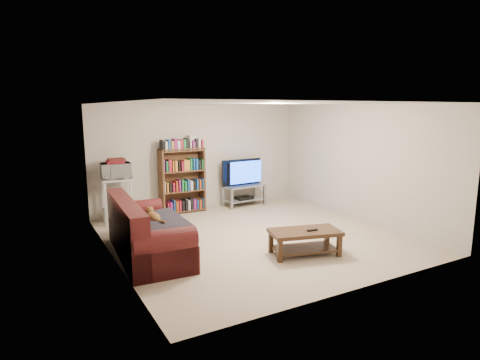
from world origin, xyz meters
TOP-DOWN VIEW (x-y plane):
  - floor at (0.00, 0.00)m, footprint 5.00×5.00m
  - ceiling at (0.00, 0.00)m, footprint 5.00×5.00m
  - wall_back at (0.00, 2.50)m, footprint 5.00×0.00m
  - wall_front at (0.00, -2.50)m, footprint 5.00×0.00m
  - wall_left at (-2.50, 0.00)m, footprint 0.00×5.00m
  - wall_right at (2.50, 0.00)m, footprint 0.00×5.00m
  - sofa at (-2.06, 0.03)m, footprint 1.06×2.22m
  - blanket at (-1.88, -0.13)m, footprint 0.87×1.11m
  - cat at (-1.87, 0.07)m, footprint 0.27×0.60m
  - coffee_table at (0.22, -1.16)m, footprint 1.22×0.83m
  - remote at (0.30, -1.24)m, footprint 0.19×0.07m
  - tv_stand at (1.00, 2.18)m, footprint 1.03×0.53m
  - television at (1.00, 2.18)m, footprint 1.08×0.22m
  - dvd_player at (1.00, 2.18)m, footprint 0.42×0.31m
  - bookshelf at (-0.52, 2.30)m, footprint 1.01×0.32m
  - shelf_clutter at (-0.42, 2.31)m, footprint 0.74×0.23m
  - microwave_stand at (-1.99, 2.13)m, footprint 0.60×0.46m
  - microwave at (-1.99, 2.13)m, footprint 0.59×0.42m
  - game_boxes at (-1.99, 2.13)m, footprint 0.36×0.32m

SIDE VIEW (x-z plane):
  - floor at x=0.00m, z-range 0.00..0.00m
  - dvd_player at x=1.00m, z-range 0.16..0.22m
  - coffee_table at x=0.22m, z-range 0.08..0.48m
  - sofa at x=-2.06m, z-range -0.14..0.79m
  - tv_stand at x=1.00m, z-range 0.09..0.59m
  - remote at x=0.30m, z-range 0.40..0.43m
  - blanket at x=-1.88m, z-range 0.45..0.64m
  - microwave_stand at x=-1.99m, z-range 0.13..1.05m
  - cat at x=-1.87m, z-range 0.52..0.69m
  - bookshelf at x=-0.52m, z-range 0.02..1.48m
  - television at x=1.00m, z-range 0.50..1.12m
  - microwave at x=-1.99m, z-range 0.92..1.24m
  - wall_back at x=0.00m, z-range -1.30..3.70m
  - wall_front at x=0.00m, z-range -1.30..3.70m
  - wall_left at x=-2.50m, z-range -1.30..3.70m
  - wall_right at x=2.50m, z-range -1.30..3.70m
  - game_boxes at x=-1.99m, z-range 1.24..1.29m
  - shelf_clutter at x=-0.42m, z-range 1.41..1.70m
  - ceiling at x=0.00m, z-range 2.40..2.40m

